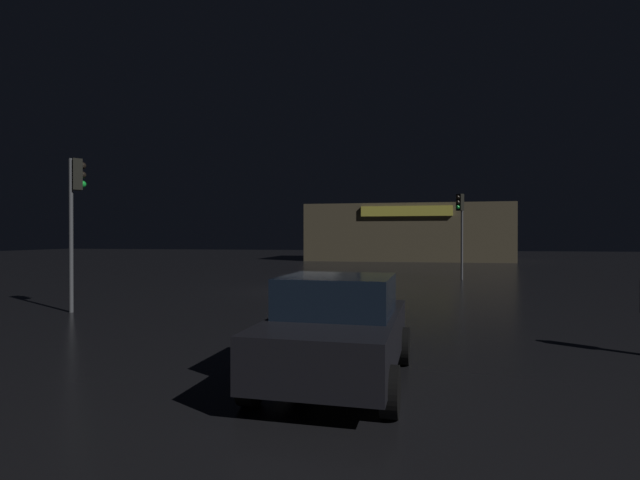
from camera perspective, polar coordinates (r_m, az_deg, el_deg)
name	(u,v)px	position (r m, az deg, el deg)	size (l,w,h in m)	color
ground_plane	(308,291)	(19.67, -1.43, -6.15)	(120.00, 120.00, 0.00)	black
store_building	(407,233)	(47.25, 10.37, 0.86)	(18.62, 9.54, 5.28)	brown
traffic_signal_main	(460,216)	(25.84, 16.52, 2.81)	(0.42, 0.42, 4.47)	#595B60
traffic_signal_opposite	(75,198)	(15.91, -27.31, 4.50)	(0.41, 0.43, 4.56)	#595B60
car_near	(337,329)	(7.41, 2.09, -10.66)	(2.19, 3.88, 1.64)	black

